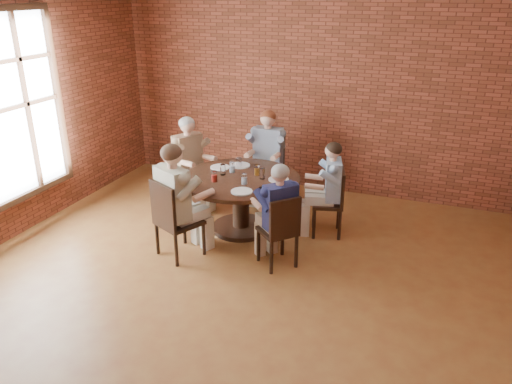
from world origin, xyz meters
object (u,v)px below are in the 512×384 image
(smartphone, at_px, (262,189))
(diner_e, at_px, (278,216))
(chair_a, at_px, (333,200))
(chair_c, at_px, (188,172))
(chair_b, at_px, (269,165))
(dining_table, at_px, (241,193))
(chair_d, at_px, (172,217))
(chair_e, at_px, (281,229))
(diner_c, at_px, (191,163))
(diner_a, at_px, (328,190))
(diner_b, at_px, (267,156))
(diner_d, at_px, (178,201))

(smartphone, bearing_deg, diner_e, -71.59)
(chair_a, bearing_deg, chair_c, -109.96)
(chair_b, xyz_separation_m, smartphone, (0.45, -1.49, 0.24))
(chair_b, bearing_deg, chair_a, -38.40)
(dining_table, bearing_deg, chair_a, 15.13)
(chair_d, xyz_separation_m, chair_e, (1.26, 0.24, -0.04))
(diner_c, bearing_deg, chair_d, -134.91)
(dining_table, relative_size, chair_e, 1.73)
(diner_a, height_order, diner_c, diner_c)
(dining_table, height_order, chair_a, chair_a)
(diner_e, bearing_deg, diner_b, -113.91)
(diner_c, distance_m, diner_e, 2.06)
(diner_b, distance_m, chair_c, 1.19)
(diner_e, bearing_deg, chair_b, -114.84)
(diner_b, relative_size, chair_e, 1.53)
(diner_b, xyz_separation_m, chair_e, (0.83, -1.83, -0.19))
(diner_a, height_order, smartphone, diner_a)
(dining_table, distance_m, diner_d, 0.99)
(diner_a, relative_size, chair_c, 1.33)
(diner_c, distance_m, chair_d, 1.52)
(chair_c, xyz_separation_m, chair_e, (1.84, -1.22, -0.02))
(dining_table, xyz_separation_m, chair_b, (-0.04, 1.20, -0.01))
(diner_a, bearing_deg, chair_a, 90.00)
(diner_c, height_order, chair_e, diner_c)
(diner_a, bearing_deg, chair_c, -110.63)
(diner_e, distance_m, smartphone, 0.52)
(diner_d, relative_size, diner_e, 1.12)
(diner_c, xyz_separation_m, chair_d, (0.51, -1.43, -0.14))
(diner_b, bearing_deg, diner_c, -147.49)
(dining_table, relative_size, chair_a, 1.73)
(diner_a, distance_m, diner_e, 1.03)
(chair_b, height_order, diner_b, diner_b)
(chair_d, bearing_deg, diner_d, -90.00)
(chair_b, bearing_deg, chair_e, -68.59)
(chair_b, height_order, diner_d, diner_d)
(chair_e, relative_size, diner_e, 0.71)
(diner_a, bearing_deg, diner_e, -34.94)
(chair_a, xyz_separation_m, diner_b, (-1.20, 0.79, 0.19))
(diner_b, distance_m, smartphone, 1.47)
(dining_table, distance_m, diner_c, 1.09)
(diner_d, height_order, smartphone, diner_d)
(chair_a, bearing_deg, diner_d, -68.11)
(chair_a, xyz_separation_m, chair_c, (-2.21, 0.19, 0.02))
(chair_c, bearing_deg, chair_a, -69.37)
(chair_b, bearing_deg, diner_a, -40.67)
(chair_b, height_order, smartphone, chair_b)
(diner_d, height_order, chair_e, diner_d)
(diner_a, height_order, chair_c, diner_a)
(diner_e, relative_size, smartphone, 9.20)
(chair_b, height_order, chair_d, chair_d)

